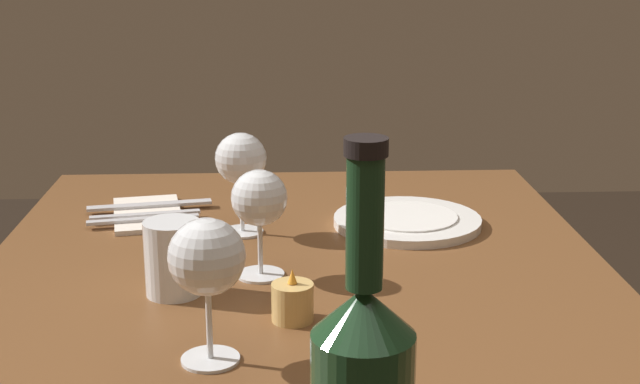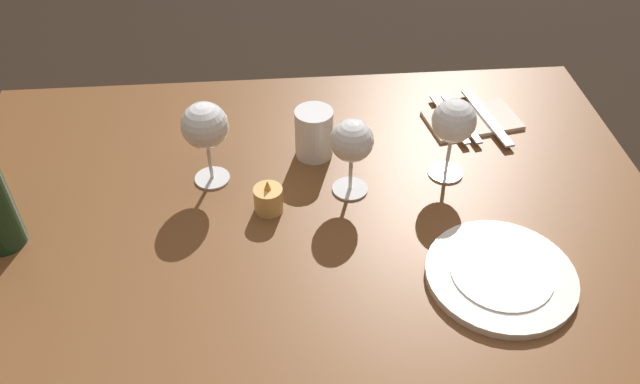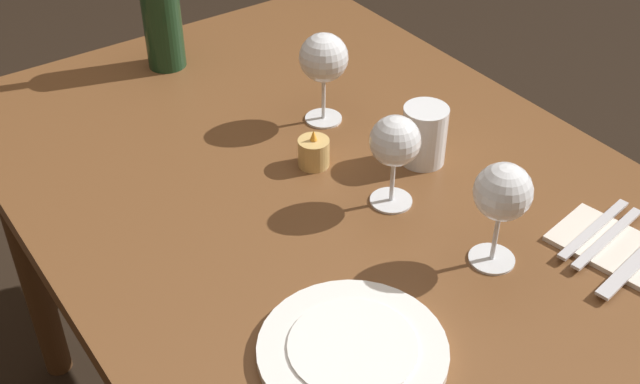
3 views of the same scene
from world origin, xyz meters
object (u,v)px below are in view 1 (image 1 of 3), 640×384
object	(u,v)px
wine_glass_centre	(207,260)
votive_candle	(293,303)
wine_glass_left	(241,161)
dinner_plate	(407,221)
table_knife	(150,205)
fork_inner	(145,215)
folded_napkin	(148,214)
wine_glass_right	(259,201)
fork_outer	(143,219)
water_tumbler	(173,262)

from	to	relation	value
wine_glass_centre	votive_candle	size ratio (longest dim) A/B	2.48
wine_glass_left	dinner_plate	distance (m)	0.29
votive_candle	table_knife	bearing A→B (deg)	27.12
wine_glass_left	votive_candle	size ratio (longest dim) A/B	2.42
wine_glass_left	fork_inner	xyz separation A→B (m)	(0.07, 0.16, -0.11)
dinner_plate	folded_napkin	distance (m)	0.43
wine_glass_right	votive_candle	bearing A→B (deg)	-164.43
table_knife	wine_glass_right	bearing A→B (deg)	-148.00
fork_outer	dinner_plate	bearing A→B (deg)	-92.34
table_knife	wine_glass_centre	bearing A→B (deg)	-165.82
dinner_plate	votive_candle	bearing A→B (deg)	152.17
votive_candle	dinner_plate	bearing A→B (deg)	-27.83
dinner_plate	folded_napkin	bearing A→B (deg)	81.05
wine_glass_left	water_tumbler	distance (m)	0.27
dinner_plate	water_tumbler	bearing A→B (deg)	128.07
fork_outer	fork_inner	bearing A→B (deg)	0.00
wine_glass_left	fork_outer	world-z (taller)	wine_glass_left
wine_glass_centre	votive_candle	distance (m)	0.17
wine_glass_centre	table_knife	size ratio (longest dim) A/B	0.79
dinner_plate	fork_inner	size ratio (longest dim) A/B	1.34
wine_glass_left	table_knife	distance (m)	0.23
fork_outer	wine_glass_centre	bearing A→B (deg)	-163.60
wine_glass_left	dinner_plate	size ratio (longest dim) A/B	0.68
wine_glass_right	wine_glass_centre	xyz separation A→B (m)	(-0.26, 0.05, 0.01)
wine_glass_left	wine_glass_right	world-z (taller)	wine_glass_left
wine_glass_right	table_knife	size ratio (longest dim) A/B	0.72
wine_glass_centre	folded_napkin	distance (m)	0.57
folded_napkin	wine_glass_right	bearing A→B (deg)	-145.34
wine_glass_right	water_tumbler	bearing A→B (deg)	117.20
water_tumbler	dinner_plate	world-z (taller)	water_tumbler
wine_glass_left	folded_napkin	world-z (taller)	wine_glass_left
wine_glass_left	fork_inner	world-z (taller)	wine_glass_left
fork_inner	fork_outer	world-z (taller)	same
dinner_plate	fork_inner	xyz separation A→B (m)	(0.04, 0.43, 0.00)
wine_glass_left	wine_glass_right	size ratio (longest dim) A/B	1.07
fork_inner	folded_napkin	bearing A→B (deg)	-0.00
wine_glass_centre	dinner_plate	bearing A→B (deg)	-31.33
fork_inner	table_knife	bearing A→B (deg)	-0.00
dinner_plate	table_knife	size ratio (longest dim) A/B	1.14
water_tumbler	wine_glass_centre	bearing A→B (deg)	-162.68
water_tumbler	fork_outer	size ratio (longest dim) A/B	0.56
wine_glass_right	fork_inner	bearing A→B (deg)	37.19
dinner_plate	table_knife	world-z (taller)	dinner_plate
folded_napkin	dinner_plate	bearing A→B (deg)	-98.95
votive_candle	folded_napkin	bearing A→B (deg)	28.71
fork_outer	table_knife	distance (m)	0.08
wine_glass_left	fork_outer	bearing A→B (deg)	74.66
folded_napkin	fork_inner	bearing A→B (deg)	180.00
wine_glass_centre	votive_candle	world-z (taller)	wine_glass_centre
water_tumbler	fork_inner	xyz separation A→B (m)	(0.31, 0.08, -0.03)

